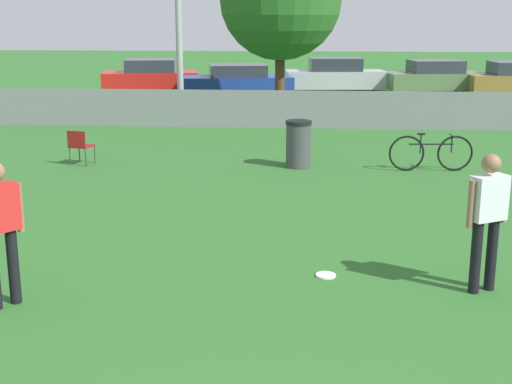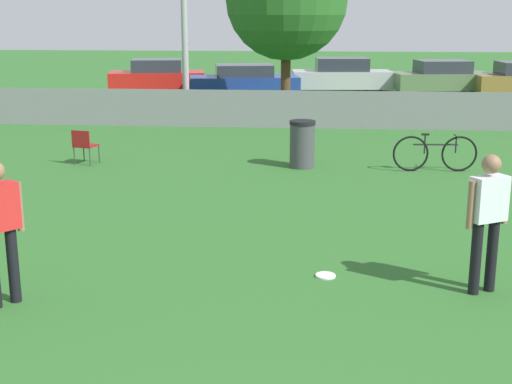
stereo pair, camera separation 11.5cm
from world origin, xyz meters
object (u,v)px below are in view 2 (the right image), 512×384
parked_car_blue (244,81)px  parked_car_olive (442,78)px  player_receiver_white (487,213)px  parked_car_red (157,77)px  bicycle_sideline (435,153)px  folding_chair_sideline (84,144)px  frisbee_disc (326,276)px  trash_bin (302,144)px  parked_car_silver (342,76)px

parked_car_blue → parked_car_olive: size_ratio=1.08×
player_receiver_white → parked_car_red: (-8.72, 21.33, -0.33)m
parked_car_olive → bicycle_sideline: bearing=-108.7°
folding_chair_sideline → parked_car_olive: 18.09m
parked_car_red → frisbee_disc: bearing=-81.7°
trash_bin → bicycle_sideline: bearing=-3.3°
frisbee_disc → parked_car_red: size_ratio=0.06×
player_receiver_white → parked_car_red: size_ratio=0.41×
folding_chair_sideline → parked_car_red: 14.52m
folding_chair_sideline → parked_car_blue: 13.26m
bicycle_sideline → parked_car_red: 17.17m
bicycle_sideline → trash_bin: trash_bin is taller
player_receiver_white → parked_car_olive: (3.08, 21.80, -0.32)m
parked_car_silver → bicycle_sideline: bearing=-89.4°
folding_chair_sideline → bicycle_sideline: (7.66, -0.06, -0.07)m
player_receiver_white → trash_bin: (-2.34, 7.00, -0.49)m
frisbee_disc → parked_car_olive: size_ratio=0.06×
parked_car_olive → frisbee_disc: bearing=-111.9°
player_receiver_white → parked_car_silver: (-1.01, 22.28, -0.32)m
parked_car_olive → folding_chair_sideline: bearing=-133.4°
trash_bin → parked_car_blue: size_ratio=0.23×
frisbee_disc → bicycle_sideline: (2.37, 6.48, 0.38)m
frisbee_disc → parked_car_blue: bearing=98.8°
trash_bin → parked_car_red: parked_car_red is taller
folding_chair_sideline → trash_bin: 4.83m
parked_car_olive → parked_car_blue: bearing=-176.0°
player_receiver_white → frisbee_disc: 2.16m
player_receiver_white → bicycle_sideline: (0.49, 6.83, -0.61)m
parked_car_silver → parked_car_olive: (4.09, -0.49, 0.00)m
player_receiver_white → parked_car_silver: player_receiver_white is taller
trash_bin → parked_car_red: bearing=114.0°
folding_chair_sideline → parked_car_olive: size_ratio=0.19×
frisbee_disc → parked_car_olive: 22.01m
bicycle_sideline → parked_car_olive: 15.19m
parked_car_red → parked_car_olive: (11.80, 0.47, 0.01)m
parked_car_red → parked_car_blue: bearing=-29.5°
trash_bin → parked_car_olive: parked_car_olive is taller
trash_bin → parked_car_silver: (1.33, 15.29, 0.16)m
trash_bin → parked_car_olive: (5.41, 14.80, 0.16)m
trash_bin → parked_car_red: 15.69m
bicycle_sideline → parked_car_red: (-9.21, 14.49, 0.28)m
player_receiver_white → folding_chair_sideline: size_ratio=2.18×
parked_car_red → parked_car_olive: size_ratio=1.00×
frisbee_disc → trash_bin: trash_bin is taller
parked_car_red → parked_car_blue: size_ratio=0.92×
folding_chair_sideline → bicycle_sideline: size_ratio=0.44×
frisbee_disc → folding_chair_sideline: (-5.28, 6.53, 0.45)m
folding_chair_sideline → parked_car_olive: (10.24, 14.90, 0.22)m
player_receiver_white → parked_car_olive: bearing=52.7°
folding_chair_sideline → parked_car_silver: size_ratio=0.18×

